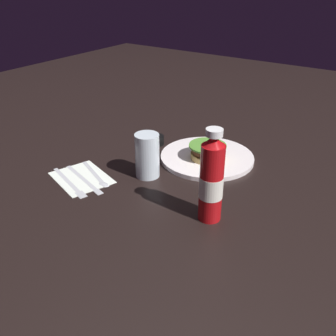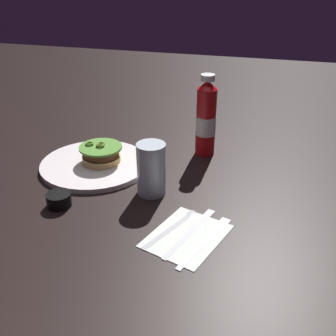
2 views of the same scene
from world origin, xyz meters
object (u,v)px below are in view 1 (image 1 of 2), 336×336
object	(u,v)px
ketchup_bottle	(211,180)
butter_knife	(86,180)
dinner_plate	(207,157)
burger_sandwich	(207,151)
napkin	(82,177)
fork_utensil	(71,184)
spoon_utensil	(98,176)
condiment_cup	(156,140)
water_glass	(147,156)

from	to	relation	value
ketchup_bottle	butter_knife	bearing A→B (deg)	-173.10
butter_knife	ketchup_bottle	bearing A→B (deg)	6.90
dinner_plate	burger_sandwich	size ratio (longest dim) A/B	2.54
ketchup_bottle	napkin	world-z (taller)	ketchup_bottle
napkin	fork_utensil	size ratio (longest dim) A/B	0.88
dinner_plate	spoon_utensil	bearing A→B (deg)	-125.22
condiment_cup	fork_utensil	xyz separation A→B (m)	(-0.03, -0.36, -0.01)
butter_knife	condiment_cup	bearing A→B (deg)	87.55
butter_knife	spoon_utensil	size ratio (longest dim) A/B	1.19
napkin	burger_sandwich	bearing A→B (deg)	49.90
dinner_plate	condiment_cup	world-z (taller)	condiment_cup
water_glass	dinner_plate	bearing A→B (deg)	64.52
dinner_plate	napkin	bearing A→B (deg)	-127.53
dinner_plate	fork_utensil	world-z (taller)	dinner_plate
ketchup_bottle	water_glass	distance (m)	0.27
condiment_cup	fork_utensil	bearing A→B (deg)	-95.27
burger_sandwich	ketchup_bottle	size ratio (longest dim) A/B	0.50
spoon_utensil	ketchup_bottle	bearing A→B (deg)	1.72
spoon_utensil	dinner_plate	bearing A→B (deg)	54.78
fork_utensil	napkin	bearing A→B (deg)	96.76
ketchup_bottle	dinner_plate	bearing A→B (deg)	120.36
fork_utensil	burger_sandwich	bearing A→B (deg)	54.41
condiment_cup	butter_knife	size ratio (longest dim) A/B	0.29
water_glass	napkin	world-z (taller)	water_glass
burger_sandwich	butter_knife	size ratio (longest dim) A/B	0.58
burger_sandwich	spoon_utensil	bearing A→B (deg)	-128.08
dinner_plate	fork_utensil	size ratio (longest dim) A/B	1.52
dinner_plate	fork_utensil	distance (m)	0.43
water_glass	fork_utensil	xyz separation A→B (m)	(-0.15, -0.17, -0.06)
burger_sandwich	spoon_utensil	world-z (taller)	burger_sandwich
ketchup_bottle	butter_knife	size ratio (longest dim) A/B	1.18
burger_sandwich	ketchup_bottle	distance (m)	0.31
burger_sandwich	water_glass	xyz separation A→B (m)	(-0.10, -0.18, 0.03)
dinner_plate	burger_sandwich	world-z (taller)	burger_sandwich
ketchup_bottle	spoon_utensil	xyz separation A→B (m)	(-0.37, -0.01, -0.10)
ketchup_bottle	napkin	distance (m)	0.42
fork_utensil	spoon_utensil	xyz separation A→B (m)	(0.03, 0.07, -0.00)
ketchup_bottle	spoon_utensil	world-z (taller)	ketchup_bottle
burger_sandwich	fork_utensil	world-z (taller)	burger_sandwich
napkin	fork_utensil	bearing A→B (deg)	-83.24
burger_sandwich	water_glass	bearing A→B (deg)	-119.89
napkin	spoon_utensil	size ratio (longest dim) A/B	1.03
napkin	fork_utensil	world-z (taller)	fork_utensil
napkin	fork_utensil	xyz separation A→B (m)	(0.01, -0.05, 0.00)
fork_utensil	ketchup_bottle	bearing A→B (deg)	11.80
burger_sandwich	fork_utensil	xyz separation A→B (m)	(-0.25, -0.35, -0.03)
ketchup_bottle	water_glass	xyz separation A→B (m)	(-0.26, 0.08, -0.04)
fork_utensil	butter_knife	size ratio (longest dim) A/B	0.98
water_glass	condiment_cup	xyz separation A→B (m)	(-0.11, 0.19, -0.05)
burger_sandwich	ketchup_bottle	bearing A→B (deg)	-59.60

